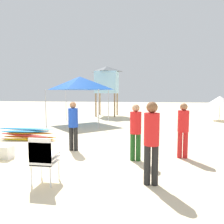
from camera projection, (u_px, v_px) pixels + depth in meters
name	position (u px, v px, depth m)	size (l,w,h in m)	color
ground	(43.00, 166.00, 5.52)	(80.00, 80.00, 0.00)	beige
stacked_plastic_chairs	(43.00, 156.00, 4.35)	(0.48, 0.48, 1.02)	white
surfboard_pile	(27.00, 134.00, 8.59)	(2.63, 0.71, 0.48)	yellow
lifeguard_near_left	(73.00, 123.00, 6.92)	(0.32, 0.32, 1.64)	black
lifeguard_near_center	(136.00, 129.00, 5.87)	(0.32, 0.32, 1.62)	#194C19
lifeguard_near_right	(152.00, 137.00, 4.30)	(0.32, 0.32, 1.75)	black
lifeguard_far_right	(183.00, 127.00, 6.11)	(0.32, 0.32, 1.64)	red
popup_canopy	(80.00, 83.00, 12.95)	(3.14, 3.14, 2.97)	#B2B2B7
lifeguard_tower	(107.00, 80.00, 17.48)	(1.98, 1.98, 4.17)	olive
beach_umbrella_left	(220.00, 101.00, 14.69)	(1.89, 1.89, 1.73)	beige
cooler_box	(3.00, 152.00, 6.15)	(0.53, 0.34, 0.37)	white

